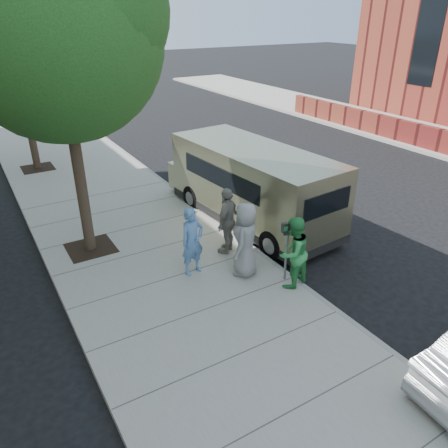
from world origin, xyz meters
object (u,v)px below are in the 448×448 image
Objects in this scene: tree_near at (59,27)px; person_green_shirt at (293,253)px; person_gray_shirt at (246,240)px; person_striped_polo at (227,221)px; person_officer at (192,241)px; parking_meter at (287,239)px; tree_far at (14,40)px; van at (250,183)px.

person_green_shirt is at bearing -49.91° from tree_near.
person_gray_shirt is 1.15m from person_striped_polo.
person_officer is at bearing -56.31° from person_green_shirt.
tree_near is at bearing -69.13° from person_striped_polo.
parking_meter is 0.88× the size of person_officer.
tree_far is at bearing -108.11° from person_striped_polo.
parking_meter is (3.48, -3.84, -4.32)m from tree_near.
person_striped_polo is (0.20, 1.14, -0.03)m from person_gray_shirt.
person_green_shirt is (-1.25, -3.56, -0.23)m from van.
van is 3.52× the size of person_gray_shirt.
person_officer is 0.99× the size of person_green_shirt.
tree_far is at bearing 115.85° from parking_meter.
parking_meter is 1.90m from person_striped_polo.
van is 3.51m from person_officer.
person_gray_shirt is at bearing -42.58° from person_officer.
van is (1.22, 3.29, 0.00)m from parking_meter.
tree_far is 12.50m from parking_meter.
person_gray_shirt reaches higher than person_green_shirt.
person_green_shirt is (1.68, -1.65, 0.01)m from person_officer.
tree_far is 3.56× the size of person_gray_shirt.
person_officer is 1.25m from person_gray_shirt.
parking_meter is at bearing 68.79° from person_striped_polo.
parking_meter is 3.51m from van.
person_green_shirt is at bearing -73.56° from tree_far.
tree_far is 3.66× the size of person_striped_polo.
person_green_shirt is at bearing -53.73° from person_officer.
person_officer reaches higher than parking_meter.
tree_far is 3.81× the size of person_green_shirt.
tree_near reaches higher than person_officer.
van is at bearing 23.87° from person_officer.
van reaches higher than parking_meter.
tree_near is 5.06× the size of parking_meter.
person_gray_shirt is 1.03× the size of person_striped_polo.
person_gray_shirt is at bearing -130.76° from van.
person_gray_shirt reaches higher than person_officer.
person_officer is at bearing -79.99° from tree_far.
tree_far reaches higher than person_striped_polo.
person_striped_polo is (1.24, 0.45, 0.04)m from person_officer.
van is 3.22m from person_gray_shirt.
parking_meter is at bearing -47.75° from tree_near.
tree_far reaches higher than parking_meter.
van is at bearing -121.18° from person_green_shirt.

